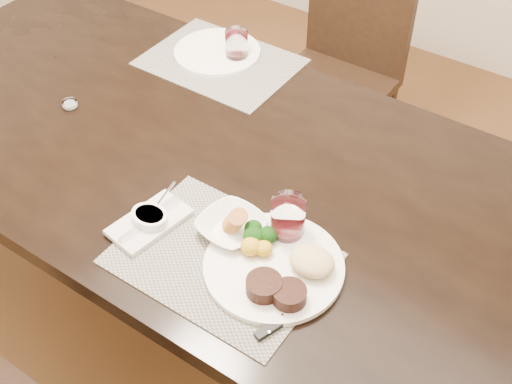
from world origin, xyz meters
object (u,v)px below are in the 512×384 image
Objects in this scene: cracker_bowl at (231,226)px; steak_knife at (283,316)px; dinner_plate at (279,267)px; chair_far at (342,62)px; wine_glass_near at (288,221)px; far_plate at (217,52)px.

steak_knife is at bearing -30.53° from cracker_bowl.
steak_knife is (0.07, -0.10, -0.01)m from dinner_plate.
chair_far reaches higher than dinner_plate.
steak_knife is 1.41× the size of cracker_bowl.
dinner_plate is 0.11m from wine_glass_near.
dinner_plate is at bearing 146.85° from steak_knife.
cracker_bowl is (0.30, -1.13, 0.27)m from chair_far.
far_plate is at bearing -108.99° from chair_far.
wine_glass_near is (0.11, 0.06, 0.03)m from cracker_bowl.
far_plate is (-0.64, 0.63, -0.01)m from dinner_plate.
far_plate is at bearing 129.22° from cracker_bowl.
wine_glass_near is at bearing -68.83° from chair_far.
dinner_plate reaches higher than far_plate.
chair_far is 3.88× the size of steak_knife.
wine_glass_near is at bearing 121.88° from dinner_plate.
dinner_plate is 0.12m from steak_knife.
steak_knife is 2.13× the size of wine_glass_near.
steak_knife is (0.53, -1.26, 0.26)m from chair_far.
chair_far reaches higher than cracker_bowl.
steak_knife is 0.23m from wine_glass_near.
chair_far reaches higher than steak_knife.
far_plate is (-0.60, 0.53, -0.04)m from wine_glass_near.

